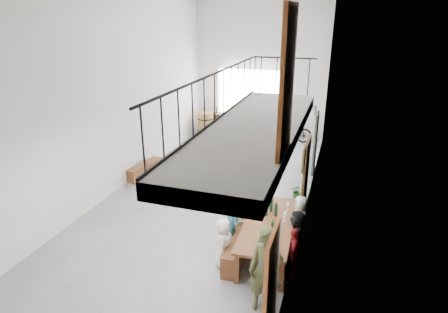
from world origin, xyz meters
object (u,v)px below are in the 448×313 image
(bench_inner, at_px, (240,240))
(oak_barrel, at_px, (205,124))
(serving_counter, at_px, (232,124))
(side_bench, at_px, (145,169))
(host_standing, at_px, (266,270))
(bicycle_near, at_px, (263,131))
(tasting_table, at_px, (269,227))

(bench_inner, height_order, oak_barrel, oak_barrel)
(serving_counter, bearing_deg, side_bench, -111.05)
(side_bench, bearing_deg, bench_inner, -36.60)
(host_standing, bearing_deg, bench_inner, 112.51)
(host_standing, relative_size, bicycle_near, 0.97)
(tasting_table, xyz_separation_m, host_standing, (0.27, -1.59, 0.11))
(host_standing, bearing_deg, serving_counter, 103.27)
(tasting_table, height_order, oak_barrel, oak_barrel)
(bench_inner, relative_size, host_standing, 1.33)
(bench_inner, xyz_separation_m, serving_counter, (-2.67, 8.21, 0.20))
(bench_inner, bearing_deg, side_bench, 140.18)
(serving_counter, relative_size, host_standing, 1.05)
(side_bench, height_order, serving_counter, serving_counter)
(tasting_table, bearing_deg, bench_inner, 178.32)
(tasting_table, relative_size, bicycle_near, 1.51)
(serving_counter, bearing_deg, bench_inner, -77.69)
(side_bench, relative_size, host_standing, 0.89)
(bench_inner, relative_size, bicycle_near, 1.28)
(oak_barrel, relative_size, serving_counter, 0.59)
(bench_inner, distance_m, side_bench, 5.10)
(serving_counter, xyz_separation_m, host_standing, (3.55, -9.80, 0.36))
(serving_counter, relative_size, bicycle_near, 1.02)
(tasting_table, height_order, host_standing, host_standing)
(tasting_table, xyz_separation_m, serving_counter, (-3.28, 8.20, -0.25))
(bench_inner, relative_size, side_bench, 1.49)
(bicycle_near, bearing_deg, bench_inner, -144.88)
(bicycle_near, bearing_deg, host_standing, -141.08)
(oak_barrel, relative_size, host_standing, 0.62)
(side_bench, bearing_deg, bicycle_near, 58.34)
(side_bench, distance_m, oak_barrel, 4.72)
(tasting_table, bearing_deg, bicycle_near, 100.35)
(bench_inner, bearing_deg, serving_counter, 104.79)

